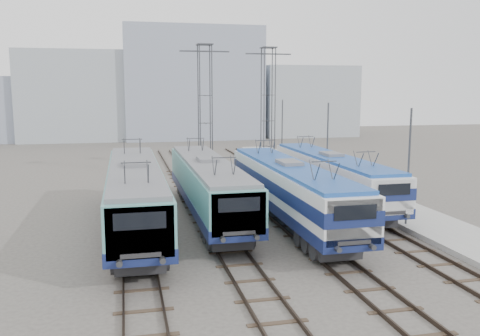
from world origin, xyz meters
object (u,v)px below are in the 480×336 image
(locomotive_center_right, at_px, (290,187))
(mast_mid, at_px, (327,147))
(locomotive_far_right, at_px, (332,174))
(mast_front, at_px, (408,169))
(mast_rear, at_px, (282,134))
(locomotive_far_left, at_px, (135,192))
(catenary_tower_west, at_px, (205,105))
(locomotive_center_left, at_px, (208,184))
(catenary_tower_east, at_px, (268,104))

(locomotive_center_right, distance_m, mast_mid, 11.64)
(locomotive_far_right, height_order, mast_front, mast_front)
(mast_mid, height_order, mast_rear, same)
(locomotive_far_left, relative_size, catenary_tower_west, 1.56)
(mast_rear, bearing_deg, locomotive_far_right, -96.08)
(locomotive_far_right, relative_size, catenary_tower_west, 1.43)
(locomotive_far_left, bearing_deg, locomotive_far_right, 15.92)
(locomotive_center_right, bearing_deg, locomotive_center_left, 151.13)
(catenary_tower_east, distance_m, mast_rear, 4.28)
(mast_front, bearing_deg, catenary_tower_east, 95.45)
(mast_rear, bearing_deg, catenary_tower_west, -155.06)
(mast_mid, bearing_deg, locomotive_far_left, -149.04)
(locomotive_center_right, bearing_deg, catenary_tower_west, 97.25)
(mast_mid, bearing_deg, locomotive_center_right, -123.28)
(catenary_tower_west, bearing_deg, locomotive_center_right, -82.75)
(catenary_tower_east, xyz_separation_m, mast_mid, (2.10, -10.00, -3.14))
(locomotive_center_left, bearing_deg, mast_mid, 33.55)
(locomotive_center_right, height_order, locomotive_far_right, locomotive_center_right)
(catenary_tower_west, relative_size, mast_front, 1.71)
(locomotive_center_right, relative_size, catenary_tower_east, 1.49)
(locomotive_far_right, bearing_deg, locomotive_center_right, -136.18)
(locomotive_far_left, xyz_separation_m, locomotive_center_right, (9.00, -0.47, -0.03))
(locomotive_center_left, distance_m, mast_mid, 13.08)
(catenary_tower_west, bearing_deg, mast_rear, 24.94)
(catenary_tower_west, bearing_deg, locomotive_far_right, -63.19)
(locomotive_far_right, bearing_deg, locomotive_center_left, -168.46)
(mast_mid, bearing_deg, catenary_tower_east, 101.86)
(catenary_tower_west, height_order, mast_mid, catenary_tower_west)
(locomotive_center_left, distance_m, locomotive_far_right, 9.19)
(locomotive_center_right, distance_m, mast_rear, 22.62)
(locomotive_center_right, distance_m, mast_front, 6.87)
(catenary_tower_west, bearing_deg, locomotive_far_left, -111.42)
(locomotive_far_left, relative_size, locomotive_center_right, 1.04)
(locomotive_center_right, distance_m, catenary_tower_east, 20.60)
(locomotive_far_left, xyz_separation_m, locomotive_center_left, (4.50, 2.01, -0.09))
(locomotive_center_right, height_order, mast_rear, mast_rear)
(locomotive_far_left, bearing_deg, locomotive_center_left, 24.12)
(locomotive_far_left, distance_m, catenary_tower_east, 23.73)
(catenary_tower_west, relative_size, catenary_tower_east, 1.00)
(catenary_tower_east, bearing_deg, locomotive_center_right, -102.19)
(locomotive_far_left, relative_size, catenary_tower_east, 1.56)
(locomotive_center_right, height_order, mast_mid, mast_mid)
(locomotive_center_left, relative_size, mast_mid, 2.55)
(mast_front, xyz_separation_m, mast_mid, (0.00, 12.00, 0.00))
(locomotive_far_left, distance_m, mast_front, 15.65)
(locomotive_far_right, xyz_separation_m, catenary_tower_east, (-0.25, 15.36, 4.45))
(locomotive_far_right, distance_m, catenary_tower_west, 15.61)
(locomotive_far_left, distance_m, locomotive_center_left, 4.93)
(catenary_tower_west, bearing_deg, mast_front, -66.73)
(mast_mid, distance_m, mast_rear, 12.00)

